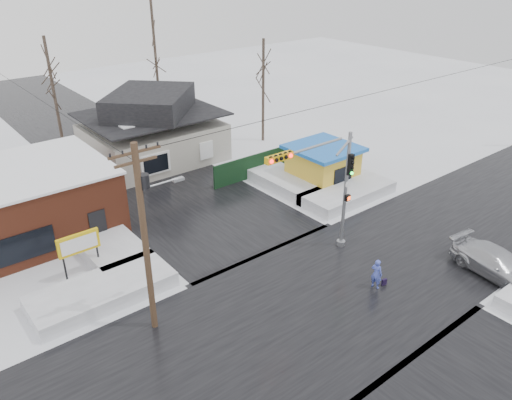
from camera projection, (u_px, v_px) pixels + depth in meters
ground at (330, 296)px, 25.11m from camera, size 120.00×120.00×0.00m
road_ns at (330, 296)px, 25.10m from camera, size 10.00×120.00×0.02m
road_ew at (330, 296)px, 25.10m from camera, size 120.00×10.00×0.02m
snowbank_nw at (102, 291)px, 24.79m from camera, size 7.00×3.00×0.80m
snowbank_ne at (348, 193)px, 34.84m from camera, size 7.00×3.00×0.80m
snowbank_nside_w at (100, 238)px, 29.40m from camera, size 3.00×8.00×0.80m
snowbank_nside_e at (279, 178)px, 37.22m from camera, size 3.00×8.00×0.80m
traffic_signal at (327, 182)px, 26.51m from camera, size 6.05×0.68×7.00m
utility_pole at (145, 230)px, 20.83m from camera, size 3.15×0.44×9.00m
brick_building at (3, 208)px, 29.21m from camera, size 12.20×8.20×4.12m
marquee_sign at (79, 245)px, 25.85m from camera, size 2.20×0.21×2.55m
house at (152, 129)px, 40.42m from camera, size 10.40×8.40×5.76m
kiosk at (323, 164)px, 36.74m from camera, size 4.60×4.60×2.88m
fence at (257, 165)px, 38.11m from camera, size 8.00×0.12×1.80m
tree_far_left at (49, 64)px, 37.47m from camera, size 3.00×3.00×10.00m
tree_far_mid at (153, 27)px, 43.74m from camera, size 3.00×3.00×12.00m
tree_far_right at (263, 61)px, 42.57m from camera, size 3.00×3.00×9.00m
pedestrian at (376, 274)px, 25.38m from camera, size 0.51×0.67×1.66m
car at (497, 264)px, 26.40m from camera, size 2.60×5.21×1.45m
shopping_bag at (384, 282)px, 25.84m from camera, size 0.30×0.16×0.35m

